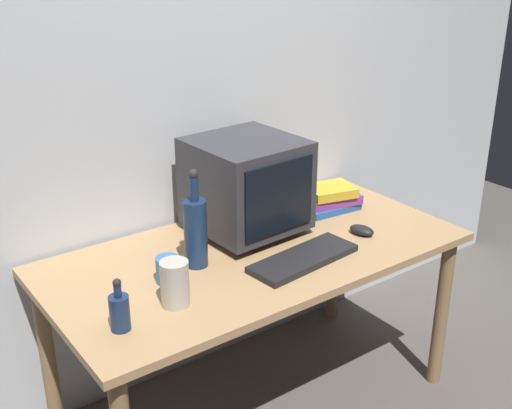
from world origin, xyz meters
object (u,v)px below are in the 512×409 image
bottle_short (120,311)px  metal_canister (175,283)px  crt_monitor (246,185)px  book_stack (331,198)px  computer_mouse (362,230)px  keyboard (303,259)px  mug (169,269)px  bottle_tall (195,230)px

bottle_short → metal_canister: 0.20m
crt_monitor → book_stack: bearing=-4.5°
computer_mouse → book_stack: bearing=59.0°
computer_mouse → book_stack: size_ratio=0.38×
keyboard → book_stack: size_ratio=1.61×
mug → crt_monitor: bearing=21.4°
bottle_tall → metal_canister: bearing=-135.5°
crt_monitor → keyboard: size_ratio=0.97×
mug → metal_canister: size_ratio=0.80×
bottle_tall → mug: bottle_tall is taller
crt_monitor → keyboard: 0.37m
bottle_tall → computer_mouse: bearing=-14.0°
crt_monitor → keyboard: (0.01, -0.33, -0.18)m
metal_canister → bottle_short: bearing=-172.7°
crt_monitor → metal_canister: (-0.49, -0.31, -0.12)m
bottle_tall → mug: size_ratio=2.97×
bottle_short → book_stack: bearing=15.5°
computer_mouse → mug: mug is taller
computer_mouse → book_stack: book_stack is taller
book_stack → metal_canister: (-0.90, -0.28, 0.02)m
keyboard → bottle_tall: bottle_tall is taller
bottle_tall → book_stack: bearing=7.5°
keyboard → bottle_short: bearing=175.1°
computer_mouse → bottle_short: (-1.03, -0.05, 0.04)m
bottle_tall → bottle_short: size_ratio=2.12×
book_stack → metal_canister: size_ratio=1.74×
metal_canister → keyboard: bearing=-1.7°
bottle_tall → metal_canister: (-0.19, -0.19, -0.06)m
computer_mouse → bottle_short: bearing=166.7°
mug → metal_canister: 0.15m
computer_mouse → metal_canister: bearing=165.6°
crt_monitor → bottle_short: crt_monitor is taller
metal_canister → mug: bearing=68.8°
crt_monitor → bottle_short: 0.78m
computer_mouse → bottle_tall: 0.68m
bottle_short → book_stack: size_ratio=0.65×
bottle_tall → metal_canister: bottle_tall is taller
keyboard → computer_mouse: (0.33, 0.04, 0.01)m
bottle_tall → bottle_short: bearing=-151.4°
bottle_short → crt_monitor: bearing=26.0°
keyboard → metal_canister: bearing=172.5°
bottle_tall → book_stack: bottle_tall is taller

